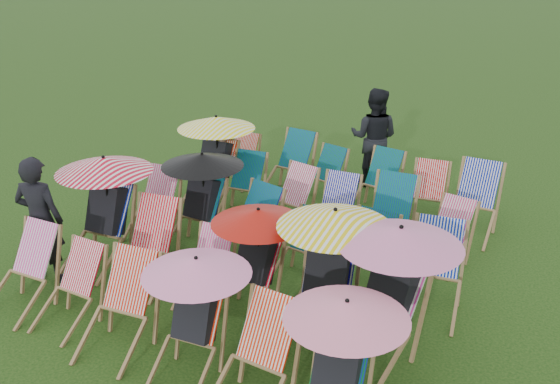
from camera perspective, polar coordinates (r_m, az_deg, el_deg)
The scene contains 33 objects.
ground at distance 8.24m, azimuth -0.79°, elevation -6.94°, with size 100.00×100.00×0.00m, color black.
deckchair_0 at distance 7.81m, azimuth -22.62°, elevation -6.69°, with size 0.67×0.90×0.94m.
deckchair_1 at distance 7.34m, azimuth -18.82°, elevation -8.37°, with size 0.58×0.81×0.87m.
deckchair_2 at distance 6.74m, azimuth -14.68°, elevation -10.18°, with size 0.77×0.98×0.98m.
deckchair_3 at distance 6.16m, azimuth -8.20°, elevation -11.16°, with size 1.05×1.13×1.25m.
deckchair_4 at distance 5.83m, azimuth -2.48°, elevation -15.16°, with size 0.67×0.92×0.98m.
deckchair_5 at distance 5.49m, azimuth 5.14°, elevation -15.59°, with size 1.07×1.14×1.27m.
deckchair_6 at distance 8.35m, azimuth -16.11°, elevation -1.58°, with size 1.23×1.31×1.46m.
deckchair_7 at distance 7.87m, azimuth -12.28°, elevation -4.85°, with size 0.83×1.03×1.01m.
deckchair_8 at distance 7.44m, azimuth -6.90°, elevation -6.97°, with size 0.63×0.82×0.83m.
deckchair_9 at distance 7.05m, azimuth -2.67°, elevation -6.21°, with size 1.06×1.11×1.26m.
deckchair_10 at distance 6.62m, azimuth 4.24°, elevation -7.37°, with size 1.22×1.33×1.45m.
deckchair_11 at distance 6.34m, azimuth 9.66°, elevation -9.02°, with size 1.23×1.31×1.46m.
deckchair_12 at distance 9.15m, azimuth -11.59°, elevation -1.10°, with size 0.72×0.92×0.92m.
deckchair_13 at distance 8.61m, azimuth -7.59°, elevation -0.60°, with size 1.12×1.16×1.33m.
deckchair_14 at distance 8.17m, azimuth -3.20°, elevation -3.31°, with size 0.83×1.03×1.00m.
deckchair_15 at distance 7.84m, azimuth 1.88°, elevation -5.14°, with size 0.62×0.82×0.83m.
deckchair_16 at distance 7.55m, azimuth 7.61°, elevation -6.00°, with size 0.65×0.89×0.95m.
deckchair_17 at distance 7.35m, azimuth 13.87°, elevation -7.11°, with size 0.81×1.02×1.00m.
deckchair_18 at distance 9.92m, azimuth -6.31°, elevation 2.96°, with size 1.21×1.27×1.44m.
deckchair_19 at distance 9.65m, azimuth -3.54°, elevation 0.56°, with size 0.71×0.91×0.91m.
deckchair_20 at distance 9.10m, azimuth 0.65°, elevation -0.77°, with size 0.74×0.93×0.91m.
deckchair_21 at distance 8.83m, azimuth 4.92°, elevation -1.68°, with size 0.66×0.87×0.90m.
deckchair_22 at distance 8.61m, azimuth 9.83°, elevation -2.25°, with size 0.74×0.97×0.99m.
deckchair_23 at distance 8.43m, azimuth 14.92°, elevation -3.83°, with size 0.67×0.85×0.84m.
deckchair_24 at distance 10.87m, azimuth -3.76°, elevation 2.88°, with size 0.61×0.81×0.83m.
deckchair_25 at distance 10.41m, azimuth 0.73°, elevation 2.52°, with size 0.71×0.95×1.00m.
deckchair_26 at distance 10.07m, azimuth 3.75°, elevation 1.39°, with size 0.72×0.89×0.87m.
deckchair_27 at distance 9.83m, azimuth 8.75°, elevation 0.82°, with size 0.71×0.92×0.93m.
deckchair_28 at distance 9.57m, azimuth 13.29°, elevation -0.30°, with size 0.70×0.89×0.88m.
deckchair_29 at distance 9.34m, azimuth 17.25°, elevation -0.87°, with size 0.70×0.95×1.01m.
person_left at distance 8.17m, azimuth -21.09°, elevation -2.41°, with size 0.60×0.39×1.64m, color black.
person_rear at distance 10.77m, azimuth 8.58°, elevation 4.95°, with size 0.83×0.65×1.71m, color black.
Camera 1 is at (3.72, -6.14, 4.05)m, focal length 40.00 mm.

